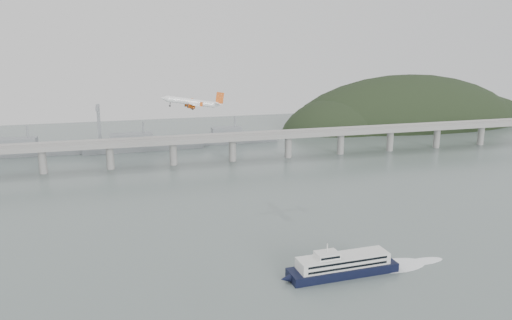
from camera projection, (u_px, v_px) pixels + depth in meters
name	position (u px, v px, depth m)	size (l,w,h in m)	color
ground	(288.00, 262.00, 232.69)	(900.00, 900.00, 0.00)	slate
bridge	(208.00, 142.00, 415.34)	(800.00, 22.00, 23.90)	gray
headland	(416.00, 138.00, 622.58)	(365.00, 155.00, 156.00)	black
distant_fleet	(22.00, 150.00, 438.39)	(453.00, 60.90, 40.00)	slate
ferry	(343.00, 265.00, 219.35)	(81.93, 15.79, 15.45)	black
airliner	(193.00, 102.00, 298.29)	(38.92, 35.20, 10.39)	white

